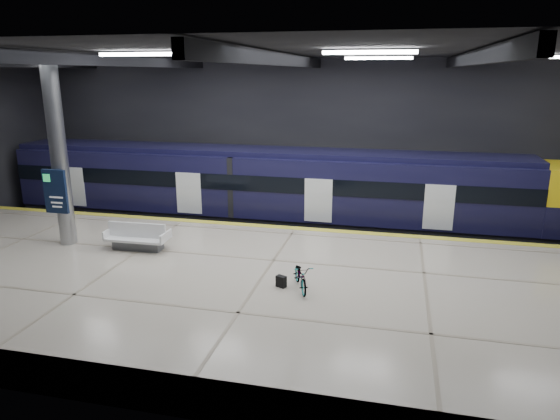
% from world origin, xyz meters
% --- Properties ---
extents(ground, '(30.00, 30.00, 0.00)m').
position_xyz_m(ground, '(0.00, 0.00, 0.00)').
color(ground, black).
rests_on(ground, ground).
extents(room_shell, '(30.10, 16.10, 8.05)m').
position_xyz_m(room_shell, '(-0.00, 0.00, 5.72)').
color(room_shell, black).
rests_on(room_shell, ground).
extents(platform, '(30.00, 11.00, 1.10)m').
position_xyz_m(platform, '(0.00, -2.50, 0.55)').
color(platform, '#B5AB99').
rests_on(platform, ground).
extents(safety_strip, '(30.00, 0.40, 0.01)m').
position_xyz_m(safety_strip, '(0.00, 2.75, 1.11)').
color(safety_strip, yellow).
rests_on(safety_strip, platform).
extents(rails, '(30.00, 1.52, 0.16)m').
position_xyz_m(rails, '(0.00, 5.50, 0.08)').
color(rails, gray).
rests_on(rails, ground).
extents(train, '(29.40, 2.84, 3.79)m').
position_xyz_m(train, '(-0.46, 5.50, 2.06)').
color(train, black).
rests_on(train, ground).
extents(bench, '(2.30, 1.00, 1.01)m').
position_xyz_m(bench, '(-5.08, -1.05, 1.45)').
color(bench, '#595B60').
rests_on(bench, platform).
extents(bicycle, '(1.09, 1.66, 0.82)m').
position_xyz_m(bicycle, '(1.35, -3.10, 1.51)').
color(bicycle, '#99999E').
rests_on(bicycle, platform).
extents(pannier_bag, '(0.35, 0.29, 0.35)m').
position_xyz_m(pannier_bag, '(0.75, -3.10, 1.28)').
color(pannier_bag, black).
rests_on(pannier_bag, platform).
extents(info_column, '(0.90, 0.78, 6.90)m').
position_xyz_m(info_column, '(-8.00, -1.03, 4.46)').
color(info_column, '#9EA0A5').
rests_on(info_column, platform).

